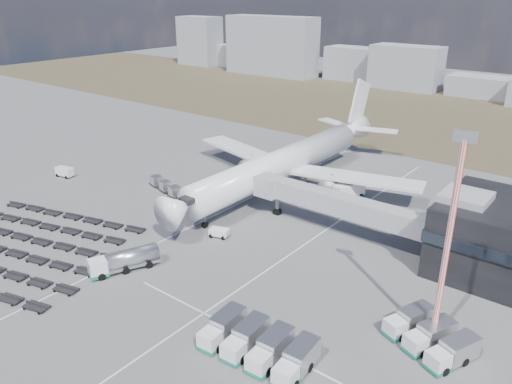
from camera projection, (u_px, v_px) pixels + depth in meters
The scene contains 15 objects.
ground at pixel (164, 248), 74.93m from camera, with size 420.00×420.00×0.00m, color #565659.
grass_strip at pixel (430, 114), 154.95m from camera, with size 420.00×90.00×0.01m, color #433C28.
lane_markings at pixel (226, 261), 71.51m from camera, with size 47.12×110.00×0.01m.
jet_bridge at pixel (327, 201), 78.77m from camera, with size 30.30×3.80×7.05m.
airliner at pixel (288, 161), 96.48m from camera, with size 51.59×64.53×17.62m.
skyline at pixel (437, 69), 184.65m from camera, with size 290.66×23.71×25.27m.
fuel_tanker at pixel (124, 260), 68.58m from camera, with size 5.95×9.70×3.08m.
pushback_tug at pixel (219, 233), 78.20m from camera, with size 2.99×1.68×1.38m, color white.
utility_van at pixel (65, 172), 103.16m from camera, with size 3.76×1.70×2.05m, color white.
catering_truck at pixel (348, 192), 91.81m from camera, with size 4.46×6.92×2.95m.
service_trucks_near at pixel (258, 344), 52.65m from camera, with size 12.13×7.24×2.60m.
service_trucks_far at pixel (430, 336), 53.92m from camera, with size 10.01×8.93×2.51m.
uld_row at pixel (174, 191), 92.99m from camera, with size 17.18×5.80×1.89m.
baggage_dollies at pixel (15, 245), 75.14m from camera, with size 37.03×31.44×0.76m.
floodlight_mast at pixel (448, 245), 50.69m from camera, with size 2.29×1.85×23.98m.
Camera 1 is at (51.85, -43.40, 36.16)m, focal length 35.00 mm.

